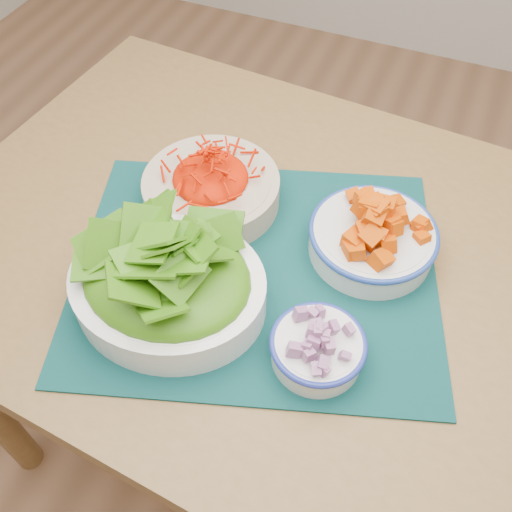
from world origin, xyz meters
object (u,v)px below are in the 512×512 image
Objects in this scene: squash_bowl at (374,231)px; onion_bowl at (318,345)px; lettuce_bowl at (166,275)px; carrot_bowl at (211,183)px; table at (296,292)px; placemat at (256,269)px.

squash_bowl is 0.21m from onion_bowl.
lettuce_bowl is 2.04× the size of onion_bowl.
lettuce_bowl reaches higher than carrot_bowl.
onion_bowl is at bearing -7.69° from lettuce_bowl.
lettuce_bowl reaches higher than squash_bowl.
table is 4.18× the size of lettuce_bowl.
carrot_bowl is 0.33m from onion_bowl.
lettuce_bowl is (-0.09, -0.10, 0.07)m from placemat.
table is 0.27m from lettuce_bowl.
table is 8.52× the size of onion_bowl.
carrot_bowl is 0.92× the size of squash_bowl.
lettuce_bowl is at bearing -139.44° from squash_bowl.
lettuce_bowl is at bearing -81.22° from carrot_bowl.
squash_bowl is (0.27, -0.00, 0.00)m from carrot_bowl.
table is 0.13m from placemat.
carrot_bowl is at bearing 122.04° from placemat.
table is at bearing -15.73° from carrot_bowl.
placemat is 2.20× the size of squash_bowl.
lettuce_bowl is 0.22m from onion_bowl.
squash_bowl is at bearing 30.40° from table.
carrot_bowl reaches higher than table.
squash_bowl is (0.10, 0.05, 0.15)m from table.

